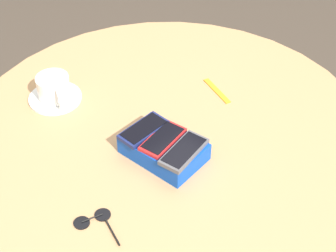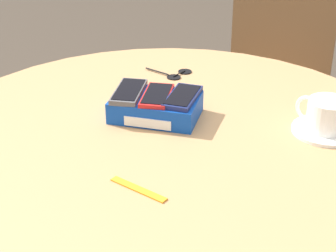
% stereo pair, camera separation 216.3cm
% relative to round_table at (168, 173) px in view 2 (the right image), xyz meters
% --- Properties ---
extents(round_table, '(1.11, 1.11, 0.76)m').
position_rel_round_table_xyz_m(round_table, '(0.00, 0.00, 0.00)').
color(round_table, '#2D2D2D').
rests_on(round_table, ground_plane).
extents(phone_box, '(0.21, 0.16, 0.05)m').
position_rel_round_table_xyz_m(phone_box, '(-0.06, 0.07, 0.13)').
color(phone_box, '#0F42AD').
rests_on(phone_box, round_table).
extents(phone_gray, '(0.09, 0.15, 0.01)m').
position_rel_round_table_xyz_m(phone_gray, '(-0.12, 0.06, 0.16)').
color(phone_gray, '#515156').
rests_on(phone_gray, phone_box).
extents(phone_red, '(0.09, 0.14, 0.01)m').
position_rel_round_table_xyz_m(phone_red, '(-0.06, 0.07, 0.16)').
color(phone_red, red).
rests_on(phone_red, phone_box).
extents(phone_navy, '(0.07, 0.14, 0.01)m').
position_rel_round_table_xyz_m(phone_navy, '(0.00, 0.08, 0.16)').
color(phone_navy, navy).
rests_on(phone_navy, phone_box).
extents(saucer, '(0.15, 0.15, 0.01)m').
position_rel_round_table_xyz_m(saucer, '(0.31, 0.15, 0.10)').
color(saucer, white).
rests_on(saucer, round_table).
extents(coffee_cup, '(0.12, 0.09, 0.07)m').
position_rel_round_table_xyz_m(coffee_cup, '(0.31, 0.15, 0.14)').
color(coffee_cup, white).
rests_on(coffee_cup, saucer).
extents(lanyard_strap, '(0.12, 0.04, 0.00)m').
position_rel_round_table_xyz_m(lanyard_strap, '(0.04, -0.22, 0.10)').
color(lanyard_strap, orange).
rests_on(lanyard_strap, round_table).
extents(sunglasses, '(0.13, 0.09, 0.01)m').
position_rel_round_table_xyz_m(sunglasses, '(-0.12, 0.32, 0.10)').
color(sunglasses, black).
rests_on(sunglasses, round_table).
extents(chair_near_window, '(0.41, 0.41, 0.92)m').
position_rel_round_table_xyz_m(chair_near_window, '(0.01, 0.89, -0.18)').
color(chair_near_window, brown).
rests_on(chair_near_window, ground_plane).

